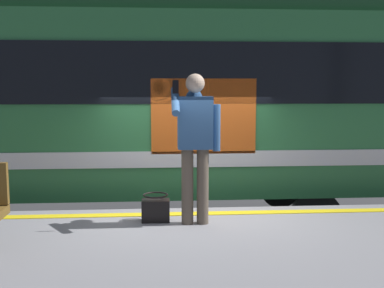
# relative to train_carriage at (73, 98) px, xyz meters

# --- Properties ---
(ground_plane) EXTENTS (25.49, 25.49, 0.00)m
(ground_plane) POSITION_rel_train_carriage_xyz_m (-1.88, 2.12, -2.46)
(ground_plane) COLOR #3D3D3F
(safety_line) EXTENTS (16.65, 0.16, 0.01)m
(safety_line) POSITION_rel_train_carriage_xyz_m (-1.88, 2.42, -1.42)
(safety_line) COLOR yellow
(safety_line) RESTS_ON platform
(track_rail_near) EXTENTS (22.09, 0.08, 0.16)m
(track_rail_near) POSITION_rel_train_carriage_xyz_m (-1.88, 0.71, -2.38)
(track_rail_near) COLOR slate
(track_rail_near) RESTS_ON ground
(track_rail_far) EXTENTS (22.09, 0.08, 0.16)m
(track_rail_far) POSITION_rel_train_carriage_xyz_m (-1.88, -0.72, -2.38)
(track_rail_far) COLOR slate
(track_rail_far) RESTS_ON ground
(train_carriage) EXTENTS (12.21, 2.79, 3.84)m
(train_carriage) POSITION_rel_train_carriage_xyz_m (0.00, 0.00, 0.00)
(train_carriage) COLOR #2D723F
(train_carriage) RESTS_ON ground
(passenger) EXTENTS (0.57, 0.55, 1.76)m
(passenger) POSITION_rel_train_carriage_xyz_m (-1.90, 2.82, -0.38)
(passenger) COLOR brown
(passenger) RESTS_ON platform
(handbag) EXTENTS (0.33, 0.30, 0.33)m
(handbag) POSITION_rel_train_carriage_xyz_m (-1.43, 2.70, -1.27)
(handbag) COLOR black
(handbag) RESTS_ON platform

